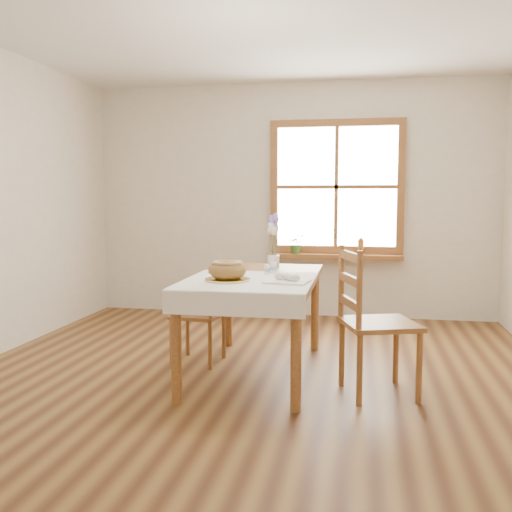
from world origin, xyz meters
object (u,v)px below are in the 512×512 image
Objects in this scene: dining_table at (256,287)px; chair_left at (198,313)px; chair_right at (380,321)px; flower_vase at (273,263)px; bread_plate at (228,280)px.

chair_left is at bearing 160.53° from dining_table.
chair_left is (-0.51, 0.18, -0.26)m from dining_table.
chair_right is at bearing 76.36° from chair_left.
chair_right reaches higher than flower_vase.
bread_plate is (0.38, -0.55, 0.36)m from chair_left.
chair_right is (1.42, -0.50, 0.10)m from chair_left.
flower_vase reaches higher than bread_plate.
flower_vase reaches higher than chair_left.
chair_left is 7.40× the size of flower_vase.
dining_table is 0.60m from chair_left.
flower_vase is (-0.84, 0.70, 0.30)m from chair_right.
chair_left is 1.51m from chair_right.
dining_table is at bearing 76.14° from chair_left.
chair_left is at bearing 124.66° from bread_plate.
bread_plate reaches higher than dining_table.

